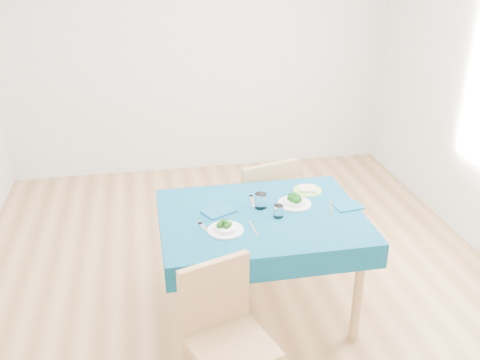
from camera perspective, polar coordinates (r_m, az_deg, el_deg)
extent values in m
cube|color=#976A3F|center=(4.06, 0.00, -11.09)|extent=(4.00, 4.50, 0.02)
cube|color=silver|center=(5.61, -4.45, 14.21)|extent=(4.00, 0.02, 2.70)
cube|color=silver|center=(1.55, 16.66, -17.69)|extent=(4.00, 0.02, 2.70)
cube|color=navy|center=(3.58, 2.22, -9.07)|extent=(1.27, 0.97, 0.76)
cube|color=#AC8051|center=(2.84, -0.93, -16.27)|extent=(0.52, 0.55, 1.01)
cube|color=#AC8051|center=(4.17, 1.74, -1.03)|extent=(0.56, 0.59, 1.11)
cube|color=silver|center=(3.22, -3.70, -5.24)|extent=(0.08, 0.18, 0.00)
cube|color=silver|center=(3.23, 1.41, -5.14)|extent=(0.03, 0.19, 0.00)
cube|color=silver|center=(3.54, 1.33, -2.26)|extent=(0.04, 0.18, 0.00)
cube|color=silver|center=(3.50, 9.68, -2.98)|extent=(0.09, 0.18, 0.00)
cube|color=navy|center=(3.41, -2.27, -3.37)|extent=(0.24, 0.21, 0.01)
cube|color=navy|center=(3.54, 11.49, -2.76)|extent=(0.19, 0.15, 0.01)
cylinder|color=white|center=(3.44, 2.22, -2.23)|extent=(0.08, 0.08, 0.10)
cylinder|color=white|center=(3.34, 4.12, -3.34)|extent=(0.06, 0.06, 0.08)
cylinder|color=#9DC35F|center=(3.71, 7.20, -1.10)|extent=(0.20, 0.20, 0.01)
cube|color=beige|center=(3.71, 7.21, -0.92)|extent=(0.13, 0.13, 0.02)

